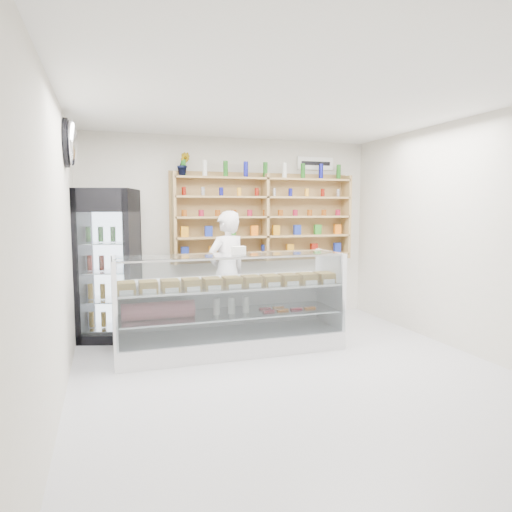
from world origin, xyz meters
name	(u,v)px	position (x,y,z in m)	size (l,w,h in m)	color
room	(295,241)	(0.00, 0.00, 1.40)	(5.00, 5.00, 5.00)	#B5B5BA
display_counter	(230,324)	(-0.44, 0.96, 0.33)	(2.73, 0.81, 1.19)	white
shop_worker	(227,273)	(-0.28, 1.73, 0.85)	(0.62, 0.41, 1.70)	silver
drinks_cooler	(109,264)	(-1.81, 1.97, 1.00)	(0.88, 0.87, 1.98)	black
wall_shelving	(265,217)	(0.50, 2.34, 1.59)	(2.84, 0.28, 1.33)	#A6894E
potted_plant	(183,164)	(-0.75, 2.34, 2.36)	(0.18, 0.15, 0.33)	#1E6626
security_mirror	(71,143)	(-2.17, 1.20, 2.45)	(0.15, 0.50, 0.50)	silver
wall_sign	(315,163)	(1.40, 2.47, 2.45)	(0.62, 0.03, 0.20)	white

